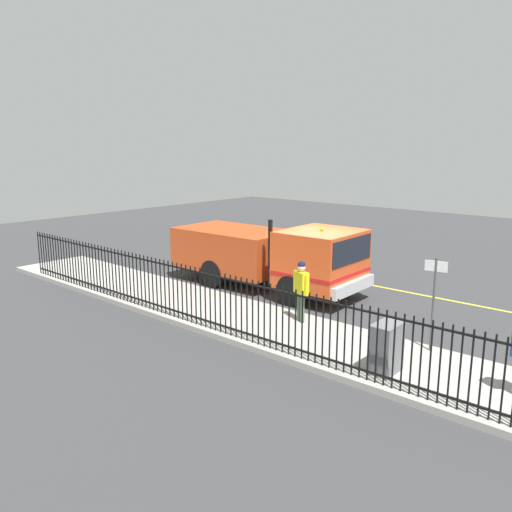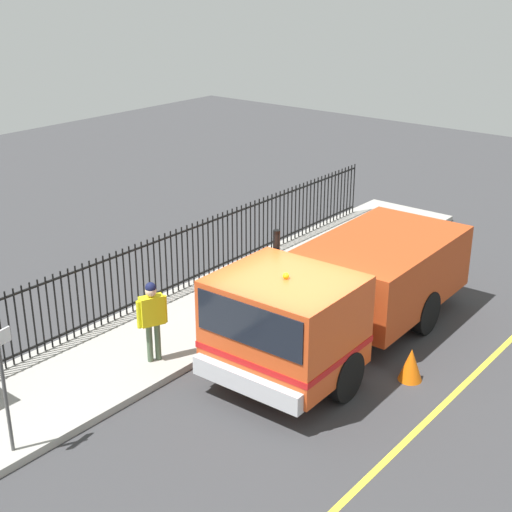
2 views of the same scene
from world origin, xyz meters
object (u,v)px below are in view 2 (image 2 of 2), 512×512
at_px(street_sign, 2,375).
at_px(work_truck, 338,293).
at_px(worker_standing, 152,313).
at_px(traffic_cone, 411,364).

bearing_deg(street_sign, work_truck, -107.79).
xyz_separation_m(worker_standing, street_sign, (-0.36, 3.47, 0.36)).
bearing_deg(work_truck, worker_standing, 48.64).
xyz_separation_m(traffic_cone, street_sign, (3.82, 6.22, 1.20)).
xyz_separation_m(work_truck, traffic_cone, (-1.79, 0.13, -0.95)).
relative_size(work_truck, street_sign, 3.18).
distance_m(work_truck, traffic_cone, 2.03).
distance_m(worker_standing, traffic_cone, 5.07).
distance_m(worker_standing, street_sign, 3.51).
distance_m(traffic_cone, street_sign, 7.40).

